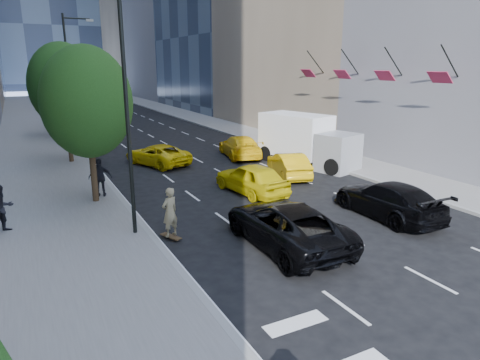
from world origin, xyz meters
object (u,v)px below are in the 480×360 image
skateboarder (170,216)px  box_truck (306,140)px  black_sedan_mercedes (388,199)px  city_bus (91,120)px  black_sedan_lincoln (286,225)px

skateboarder → box_truck: box_truck is taller
black_sedan_mercedes → city_bus: (-8.14, 29.94, 0.63)m
black_sedan_lincoln → box_truck: (8.74, 10.88, 0.88)m
skateboarder → black_sedan_lincoln: size_ratio=0.33×
black_sedan_mercedes → box_truck: bearing=-104.0°
skateboarder → city_bus: 27.98m
skateboarder → black_sedan_mercedes: bearing=145.4°
skateboarder → box_truck: size_ratio=0.27×
black_sedan_mercedes → city_bus: bearing=-73.0°
black_sedan_lincoln → box_truck: 13.98m
skateboarder → black_sedan_mercedes: size_ratio=0.35×
box_truck → skateboarder: bearing=-161.4°
black_sedan_lincoln → black_sedan_mercedes: black_sedan_lincoln is taller
skateboarder → city_bus: bearing=-115.6°
box_truck → black_sedan_mercedes: bearing=-120.9°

